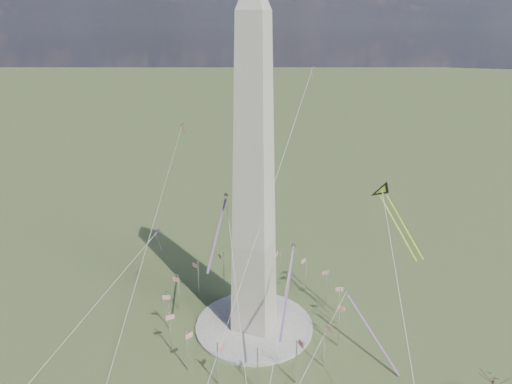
% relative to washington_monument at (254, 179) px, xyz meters
% --- Properties ---
extents(ground, '(2000.00, 2000.00, 0.00)m').
position_rel_washington_monument_xyz_m(ground, '(0.00, 0.00, -47.95)').
color(ground, '#415229').
rests_on(ground, ground).
extents(plaza, '(36.00, 36.00, 0.80)m').
position_rel_washington_monument_xyz_m(plaza, '(0.00, 0.00, -47.55)').
color(plaza, beige).
rests_on(plaza, ground).
extents(washington_monument, '(15.56, 15.56, 100.00)m').
position_rel_washington_monument_xyz_m(washington_monument, '(0.00, 0.00, 0.00)').
color(washington_monument, '#B1A894').
rests_on(washington_monument, plaza).
extents(flagpole_ring, '(54.40, 54.40, 13.00)m').
position_rel_washington_monument_xyz_m(flagpole_ring, '(-0.00, -0.00, -40.68)').
color(flagpole_ring, white).
rests_on(flagpole_ring, ground).
extents(tree_near, '(7.52, 7.52, 13.16)m').
position_rel_washington_monument_xyz_m(tree_near, '(64.25, -10.54, -38.57)').
color(tree_near, '#4C362E').
rests_on(tree_near, ground).
extents(kite_delta_black, '(16.52, 17.38, 16.09)m').
position_rel_washington_monument_xyz_m(kite_delta_black, '(33.81, 11.37, -4.01)').
color(kite_delta_black, black).
rests_on(kite_delta_black, ground).
extents(kite_diamond_purple, '(1.96, 2.76, 8.35)m').
position_rel_washington_monument_xyz_m(kite_diamond_purple, '(-33.06, 1.29, -22.69)').
color(kite_diamond_purple, '#3B186E').
rests_on(kite_diamond_purple, ground).
extents(kite_streamer_left, '(4.82, 22.56, 15.55)m').
position_rel_washington_monument_xyz_m(kite_streamer_left, '(13.74, -10.57, -21.68)').
color(kite_streamer_left, '#E04223').
rests_on(kite_streamer_left, ground).
extents(kite_streamer_mid, '(5.04, 21.46, 14.82)m').
position_rel_washington_monument_xyz_m(kite_streamer_mid, '(-8.10, -5.21, -11.59)').
color(kite_streamer_mid, '#E04223').
rests_on(kite_streamer_mid, ground).
extents(kite_streamer_right, '(18.37, 14.65, 15.26)m').
position_rel_washington_monument_xyz_m(kite_streamer_right, '(32.43, 1.82, -38.49)').
color(kite_streamer_right, '#E04223').
rests_on(kite_streamer_right, ground).
extents(kite_small_red, '(1.37, 2.15, 4.76)m').
position_rel_washington_monument_xyz_m(kite_small_red, '(-40.81, 34.23, 5.08)').
color(kite_small_red, red).
rests_on(kite_small_red, ground).
extents(kite_small_white, '(1.24, 1.93, 4.25)m').
position_rel_washington_monument_xyz_m(kite_small_white, '(4.73, 42.57, 25.42)').
color(kite_small_white, silver).
rests_on(kite_small_white, ground).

